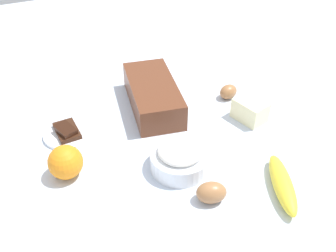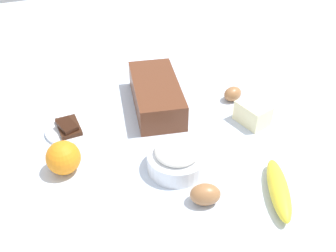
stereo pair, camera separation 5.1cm
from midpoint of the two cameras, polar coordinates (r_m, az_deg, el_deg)
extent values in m
cube|color=silver|center=(1.06, -1.37, -2.16)|extent=(2.40, 2.40, 0.02)
cube|color=brown|center=(1.15, -3.48, 4.54)|extent=(0.30, 0.17, 0.08)
cube|color=black|center=(1.15, -3.49, 4.71)|extent=(0.28, 0.16, 0.07)
cylinder|color=white|center=(0.95, 0.22, -5.11)|extent=(0.15, 0.15, 0.05)
torus|color=white|center=(0.94, 0.23, -4.22)|extent=(0.15, 0.15, 0.01)
ellipsoid|color=white|center=(0.93, 0.23, -3.63)|extent=(0.11, 0.11, 0.04)
ellipsoid|color=yellow|center=(0.93, 14.94, -8.24)|extent=(0.19, 0.11, 0.04)
sphere|color=orange|center=(0.96, -16.28, -5.14)|extent=(0.08, 0.08, 0.08)
cube|color=#F4EDB2|center=(1.12, 10.67, 2.25)|extent=(0.10, 0.09, 0.06)
ellipsoid|color=#A06B41|center=(1.20, 7.65, 4.99)|extent=(0.06, 0.07, 0.04)
ellipsoid|color=#A26D42|center=(0.88, 4.85, -9.68)|extent=(0.07, 0.08, 0.05)
cylinder|color=white|center=(1.10, -15.79, -1.15)|extent=(0.13, 0.13, 0.01)
cube|color=#381E11|center=(1.09, -15.89, -0.70)|extent=(0.09, 0.06, 0.01)
cube|color=black|center=(1.08, -16.12, -0.50)|extent=(0.07, 0.06, 0.01)
camera|label=1|loc=(0.03, -91.41, -1.10)|focal=41.56mm
camera|label=2|loc=(0.03, 88.59, 1.10)|focal=41.56mm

